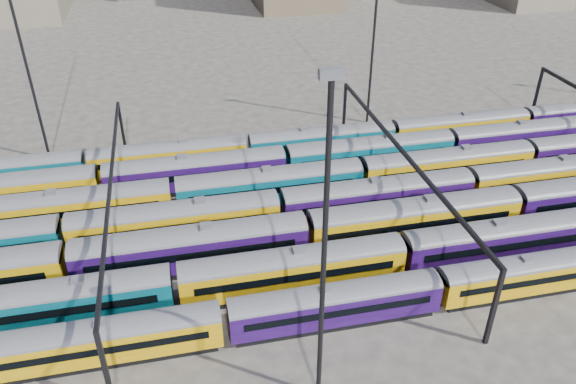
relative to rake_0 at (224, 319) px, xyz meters
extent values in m
plane|color=#3F3935|center=(11.14, 15.00, -2.43)|extent=(500.00, 500.00, 0.00)
cube|color=black|center=(-9.48, 0.00, -2.11)|extent=(17.44, 2.26, 0.64)
cube|color=#B98607|center=(-9.48, 0.00, -0.46)|extent=(18.35, 2.66, 2.66)
cylinder|color=#4C4C51|center=(-9.48, 0.00, 0.87)|extent=(18.35, 2.66, 2.66)
cube|color=black|center=(-9.48, -1.35, -0.14)|extent=(16.15, 0.06, 0.69)
cube|color=black|center=(-9.48, 1.35, -0.14)|extent=(16.15, 0.06, 0.69)
cube|color=slate|center=(-9.48, 0.00, 1.58)|extent=(0.92, 0.83, 0.32)
cube|color=black|center=(9.48, 0.00, -2.11)|extent=(17.44, 2.26, 0.64)
cube|color=#1D083E|center=(9.48, 0.00, -0.46)|extent=(18.35, 2.66, 2.66)
cylinder|color=#4C4C51|center=(9.48, 0.00, 0.87)|extent=(18.35, 2.66, 2.66)
cube|color=black|center=(9.48, -1.35, -0.14)|extent=(16.15, 0.06, 0.69)
cube|color=black|center=(9.48, 1.35, -0.14)|extent=(16.15, 0.06, 0.69)
cube|color=slate|center=(9.48, 0.00, 1.58)|extent=(0.92, 0.83, 0.32)
cube|color=black|center=(28.43, 0.00, -2.11)|extent=(17.44, 2.26, 0.64)
cube|color=#B98607|center=(28.43, 0.00, -0.46)|extent=(18.35, 2.66, 2.66)
cylinder|color=#4C4C51|center=(28.43, 0.00, 0.87)|extent=(18.35, 2.66, 2.66)
cube|color=black|center=(28.43, -1.35, -0.14)|extent=(16.15, 0.06, 0.69)
cube|color=black|center=(28.43, 1.35, -0.14)|extent=(16.15, 0.06, 0.69)
cube|color=slate|center=(28.43, 0.00, 1.58)|extent=(0.92, 0.83, 0.32)
cube|color=black|center=(-14.40, 5.00, -2.07)|extent=(19.69, 2.55, 0.73)
cube|color=#054253|center=(-14.40, 5.00, -0.21)|extent=(20.73, 3.01, 3.01)
cylinder|color=#4C4C51|center=(-14.40, 5.00, 1.30)|extent=(20.73, 3.01, 3.01)
cube|color=black|center=(-14.40, 3.48, 0.16)|extent=(18.24, 0.06, 0.78)
cube|color=black|center=(-14.40, 6.52, 0.16)|extent=(18.24, 0.06, 0.78)
cube|color=slate|center=(-14.40, 5.00, 2.10)|extent=(1.04, 0.93, 0.36)
cube|color=black|center=(6.93, 5.00, -2.07)|extent=(19.69, 2.55, 0.73)
cube|color=#B98607|center=(6.93, 5.00, -0.21)|extent=(20.73, 3.01, 3.01)
cylinder|color=#4C4C51|center=(6.93, 5.00, 1.30)|extent=(20.73, 3.01, 3.01)
cube|color=black|center=(6.93, 3.48, 0.16)|extent=(18.24, 0.06, 0.78)
cube|color=black|center=(6.93, 6.52, 0.16)|extent=(18.24, 0.06, 0.78)
cube|color=slate|center=(6.93, 5.00, 2.10)|extent=(1.04, 0.93, 0.36)
cube|color=black|center=(28.25, 5.00, -2.07)|extent=(19.69, 2.55, 0.73)
cube|color=#1D083E|center=(28.25, 5.00, -0.21)|extent=(20.73, 3.01, 3.01)
cylinder|color=#4C4C51|center=(28.25, 5.00, 1.30)|extent=(20.73, 3.01, 3.01)
cube|color=black|center=(28.25, 3.48, 0.16)|extent=(18.24, 0.06, 0.78)
cube|color=black|center=(28.25, 6.52, 0.16)|extent=(18.24, 0.06, 0.78)
cube|color=slate|center=(28.25, 5.00, 2.10)|extent=(1.04, 0.93, 0.36)
cube|color=black|center=(-1.90, 10.00, -2.04)|extent=(21.13, 2.74, 0.78)
cube|color=#1D083E|center=(-1.90, 10.00, -0.04)|extent=(22.24, 3.23, 3.23)
cylinder|color=#4C4C51|center=(-1.90, 10.00, 1.57)|extent=(22.24, 3.23, 3.23)
cube|color=black|center=(-1.90, 8.37, 0.34)|extent=(19.57, 0.06, 0.83)
cube|color=black|center=(-1.90, 11.63, 0.34)|extent=(19.57, 0.06, 0.83)
cube|color=slate|center=(-1.90, 10.00, 2.43)|extent=(1.11, 1.00, 0.39)
cube|color=black|center=(20.94, 10.00, -2.04)|extent=(21.13, 2.74, 0.78)
cube|color=#B98607|center=(20.94, 10.00, -0.04)|extent=(22.24, 3.23, 3.23)
cylinder|color=#4C4C51|center=(20.94, 10.00, 1.57)|extent=(22.24, 3.23, 3.23)
cube|color=black|center=(20.94, 8.37, 0.34)|extent=(19.57, 0.06, 0.83)
cube|color=black|center=(20.94, 11.63, 0.34)|extent=(19.57, 0.06, 0.83)
cube|color=slate|center=(20.94, 10.00, 2.43)|extent=(1.11, 1.00, 0.39)
cube|color=black|center=(-3.21, 15.00, -2.06)|extent=(20.31, 2.63, 0.75)
cube|color=#B98607|center=(-3.21, 15.00, -0.14)|extent=(21.37, 3.10, 3.10)
cylinder|color=#4C4C51|center=(-3.21, 15.00, 1.41)|extent=(21.37, 3.10, 3.10)
cube|color=black|center=(-3.21, 13.43, 0.24)|extent=(18.81, 0.06, 0.80)
cube|color=black|center=(-3.21, 16.57, 0.24)|extent=(18.81, 0.06, 0.80)
cube|color=slate|center=(-3.21, 15.00, 2.24)|extent=(1.07, 0.96, 0.37)
cube|color=black|center=(18.77, 15.00, -2.06)|extent=(20.31, 2.63, 0.75)
cube|color=#1D083E|center=(18.77, 15.00, -0.14)|extent=(21.37, 3.10, 3.10)
cylinder|color=#4C4C51|center=(18.77, 15.00, 1.41)|extent=(21.37, 3.10, 3.10)
cube|color=black|center=(18.77, 13.43, 0.24)|extent=(18.81, 0.06, 0.80)
cube|color=black|center=(18.77, 16.57, 0.24)|extent=(18.81, 0.06, 0.80)
cube|color=slate|center=(18.77, 15.00, 2.24)|extent=(1.07, 0.96, 0.37)
cube|color=black|center=(40.74, 15.00, -2.06)|extent=(20.31, 2.63, 0.75)
cube|color=#B98607|center=(40.74, 15.00, -0.14)|extent=(21.37, 3.10, 3.10)
cylinder|color=#4C4C51|center=(40.74, 15.00, 1.41)|extent=(21.37, 3.10, 3.10)
cube|color=black|center=(40.74, 13.43, 0.24)|extent=(18.81, 0.06, 0.80)
cube|color=black|center=(40.74, 16.57, 0.24)|extent=(18.81, 0.06, 0.80)
cube|color=slate|center=(40.74, 15.00, 2.24)|extent=(1.07, 0.96, 0.37)
cube|color=black|center=(-14.09, 20.00, -2.06)|extent=(20.12, 2.61, 0.74)
cube|color=#B98607|center=(-14.09, 20.00, -0.16)|extent=(21.18, 3.07, 3.07)
cylinder|color=#4C4C51|center=(-14.09, 20.00, 1.38)|extent=(21.18, 3.07, 3.07)
cube|color=black|center=(-14.09, 18.44, 0.21)|extent=(18.64, 0.06, 0.79)
cube|color=black|center=(-14.09, 21.56, 0.21)|extent=(18.64, 0.06, 0.79)
cube|color=slate|center=(-14.09, 20.00, 2.20)|extent=(1.06, 0.95, 0.37)
cube|color=black|center=(7.69, 20.00, -2.06)|extent=(20.12, 2.61, 0.74)
cube|color=#054253|center=(7.69, 20.00, -0.16)|extent=(21.18, 3.07, 3.07)
cylinder|color=#4C4C51|center=(7.69, 20.00, 1.38)|extent=(21.18, 3.07, 3.07)
cube|color=black|center=(7.69, 18.44, 0.21)|extent=(18.64, 0.06, 0.79)
cube|color=black|center=(7.69, 21.56, 0.21)|extent=(18.64, 0.06, 0.79)
cube|color=slate|center=(7.69, 20.00, 2.20)|extent=(1.06, 0.95, 0.37)
cube|color=black|center=(29.48, 20.00, -2.06)|extent=(20.12, 2.61, 0.74)
cube|color=#B98607|center=(29.48, 20.00, -0.16)|extent=(21.18, 3.07, 3.07)
cylinder|color=#4C4C51|center=(29.48, 20.00, 1.38)|extent=(21.18, 3.07, 3.07)
cube|color=black|center=(29.48, 18.44, 0.21)|extent=(18.64, 0.06, 0.79)
cube|color=black|center=(29.48, 21.56, 0.21)|extent=(18.64, 0.06, 0.79)
cube|color=slate|center=(29.48, 20.00, 2.20)|extent=(1.06, 0.95, 0.37)
cube|color=black|center=(-22.12, 25.00, -2.06)|extent=(20.13, 2.61, 0.74)
cube|color=#B98607|center=(-22.12, 25.00, -0.16)|extent=(21.19, 3.07, 3.07)
cube|color=black|center=(-22.12, 26.56, 0.21)|extent=(18.65, 0.06, 0.79)
cube|color=black|center=(-0.32, 25.00, -2.06)|extent=(20.13, 2.61, 0.74)
cube|color=#1D083E|center=(-0.32, 25.00, -0.16)|extent=(21.19, 3.07, 3.07)
cylinder|color=#4C4C51|center=(-0.32, 25.00, 1.38)|extent=(21.19, 3.07, 3.07)
cube|color=black|center=(-0.32, 23.44, 0.21)|extent=(18.65, 0.06, 0.79)
cube|color=black|center=(-0.32, 26.56, 0.21)|extent=(18.65, 0.06, 0.79)
cube|color=slate|center=(-0.32, 25.00, 2.20)|extent=(1.06, 0.95, 0.37)
cube|color=black|center=(21.47, 25.00, -2.06)|extent=(20.13, 2.61, 0.74)
cube|color=#054253|center=(21.47, 25.00, -0.16)|extent=(21.19, 3.07, 3.07)
cylinder|color=#4C4C51|center=(21.47, 25.00, 1.38)|extent=(21.19, 3.07, 3.07)
cube|color=black|center=(21.47, 23.44, 0.21)|extent=(18.65, 0.06, 0.79)
cube|color=black|center=(21.47, 26.56, 0.21)|extent=(18.65, 0.06, 0.79)
cube|color=slate|center=(21.47, 25.00, 2.20)|extent=(1.06, 0.95, 0.37)
cube|color=black|center=(43.26, 25.00, -2.06)|extent=(20.13, 2.61, 0.74)
cube|color=#1D083E|center=(43.26, 25.00, -0.16)|extent=(21.19, 3.07, 3.07)
cylinder|color=#4C4C51|center=(43.26, 25.00, 1.38)|extent=(21.19, 3.07, 3.07)
cube|color=black|center=(43.26, 23.44, 0.21)|extent=(18.65, 0.06, 0.79)
cube|color=black|center=(43.26, 26.56, 0.21)|extent=(18.65, 0.06, 0.79)
cube|color=slate|center=(43.26, 25.00, 2.20)|extent=(1.06, 0.95, 0.37)
cube|color=black|center=(-23.20, 30.00, -2.10)|extent=(18.31, 2.38, 0.67)
cube|color=#054253|center=(-23.20, 30.00, -0.36)|extent=(19.28, 2.80, 2.80)
cube|color=black|center=(-23.20, 31.42, -0.03)|extent=(16.96, 0.06, 0.72)
cube|color=black|center=(-3.33, 30.00, -2.10)|extent=(18.31, 2.38, 0.67)
cube|color=#B98607|center=(-3.33, 30.00, -0.36)|extent=(19.28, 2.80, 2.80)
cylinder|color=#4C4C51|center=(-3.33, 30.00, 1.04)|extent=(19.28, 2.80, 2.80)
cube|color=black|center=(-3.33, 28.58, -0.03)|extent=(16.96, 0.06, 0.72)
cube|color=black|center=(-3.33, 31.42, -0.03)|extent=(16.96, 0.06, 0.72)
cube|color=slate|center=(-3.33, 30.00, 1.78)|extent=(0.96, 0.87, 0.34)
cube|color=black|center=(16.55, 30.00, -2.10)|extent=(18.31, 2.38, 0.67)
cube|color=#054253|center=(16.55, 30.00, -0.36)|extent=(19.28, 2.80, 2.80)
cylinder|color=#4C4C51|center=(16.55, 30.00, 1.04)|extent=(19.28, 2.80, 2.80)
cube|color=black|center=(16.55, 28.58, -0.03)|extent=(16.96, 0.06, 0.72)
cube|color=black|center=(16.55, 31.42, -0.03)|extent=(16.96, 0.06, 0.72)
cube|color=slate|center=(16.55, 30.00, 1.78)|extent=(0.96, 0.87, 0.34)
cube|color=black|center=(36.43, 30.00, -2.10)|extent=(18.31, 2.38, 0.67)
cube|color=#B98607|center=(36.43, 30.00, -0.36)|extent=(19.28, 2.80, 2.80)
cylinder|color=#4C4C51|center=(36.43, 30.00, 1.04)|extent=(19.28, 2.80, 2.80)
cube|color=black|center=(36.43, 28.58, -0.03)|extent=(16.96, 0.06, 0.72)
cube|color=black|center=(36.43, 31.42, -0.03)|extent=(16.96, 0.06, 0.72)
cube|color=slate|center=(36.43, 30.00, 1.78)|extent=(0.96, 0.87, 0.34)
cube|color=black|center=(-8.86, -5.00, 1.57)|extent=(0.35, 0.35, 8.00)
cube|color=black|center=(-8.86, 35.00, 1.57)|extent=(0.35, 0.35, 8.00)
cube|color=black|center=(-8.86, 15.00, 5.37)|extent=(0.30, 40.00, 0.45)
cube|color=black|center=(21.14, -5.00, 1.57)|extent=(0.35, 0.35, 8.00)
cube|color=black|center=(21.14, 35.00, 1.57)|extent=(0.35, 0.35, 8.00)
cube|color=black|center=(21.14, 15.00, 5.37)|extent=(0.30, 40.00, 0.45)
cube|color=black|center=(51.14, 35.00, 1.57)|extent=(0.35, 0.35, 8.00)
cylinder|color=black|center=(-18.86, 37.00, 10.07)|extent=(0.36, 0.36, 25.00)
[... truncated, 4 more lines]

